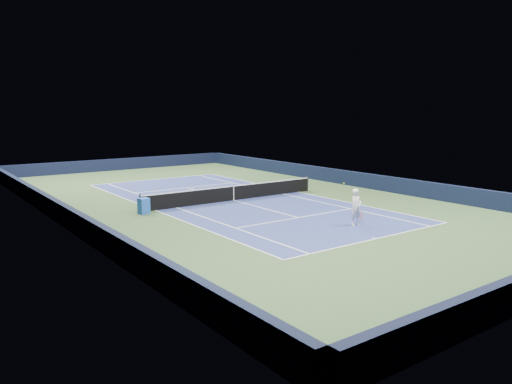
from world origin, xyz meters
TOP-DOWN VIEW (x-y plane):
  - ground at (0.00, 0.00)m, footprint 40.00×40.00m
  - wall_far at (0.00, 19.82)m, footprint 22.00×0.35m
  - wall_right at (10.82, 0.00)m, footprint 0.35×40.00m
  - wall_left at (-10.82, 0.00)m, footprint 0.35×40.00m
  - court_surface at (0.00, 0.00)m, footprint 10.97×23.77m
  - baseline_far at (0.00, 11.88)m, footprint 10.97×0.08m
  - baseline_near at (0.00, -11.88)m, footprint 10.97×0.08m
  - sideline_doubles_right at (5.49, 0.00)m, footprint 0.08×23.77m
  - sideline_doubles_left at (-5.49, 0.00)m, footprint 0.08×23.77m
  - sideline_singles_right at (4.12, 0.00)m, footprint 0.08×23.77m
  - sideline_singles_left at (-4.12, 0.00)m, footprint 0.08×23.77m
  - service_line_far at (0.00, 6.40)m, footprint 8.23×0.08m
  - service_line_near at (0.00, -6.40)m, footprint 8.23×0.08m
  - center_service_line at (0.00, 0.00)m, footprint 0.08×12.80m
  - center_mark_far at (0.00, 11.73)m, footprint 0.08×0.30m
  - center_mark_near at (0.00, -11.73)m, footprint 0.08×0.30m
  - tennis_net at (0.00, 0.00)m, footprint 12.90×0.10m
  - sponsor_cube at (-6.40, -0.48)m, footprint 0.63×0.57m
  - tennis_player at (1.19, -9.49)m, footprint 0.84×1.27m

SIDE VIEW (x-z plane):
  - ground at x=0.00m, z-range 0.00..0.00m
  - court_surface at x=0.00m, z-range 0.00..0.01m
  - baseline_far at x=0.00m, z-range 0.01..0.01m
  - baseline_near at x=0.00m, z-range 0.01..0.01m
  - sideline_doubles_right at x=5.49m, z-range 0.01..0.01m
  - sideline_doubles_left at x=-5.49m, z-range 0.01..0.01m
  - sideline_singles_right at x=4.12m, z-range 0.01..0.01m
  - sideline_singles_left at x=-4.12m, z-range 0.01..0.01m
  - service_line_far at x=0.00m, z-range 0.01..0.01m
  - service_line_near at x=0.00m, z-range 0.01..0.01m
  - center_service_line at x=0.00m, z-range 0.01..0.01m
  - center_mark_far at x=0.00m, z-range 0.01..0.01m
  - center_mark_near at x=0.00m, z-range 0.01..0.01m
  - sponsor_cube at x=-6.40m, z-range 0.00..0.90m
  - tennis_net at x=0.00m, z-range -0.03..1.04m
  - wall_far at x=0.00m, z-range 0.00..1.10m
  - wall_right at x=10.82m, z-range 0.00..1.10m
  - wall_left at x=-10.82m, z-range 0.00..1.10m
  - tennis_player at x=1.19m, z-range -0.09..1.98m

